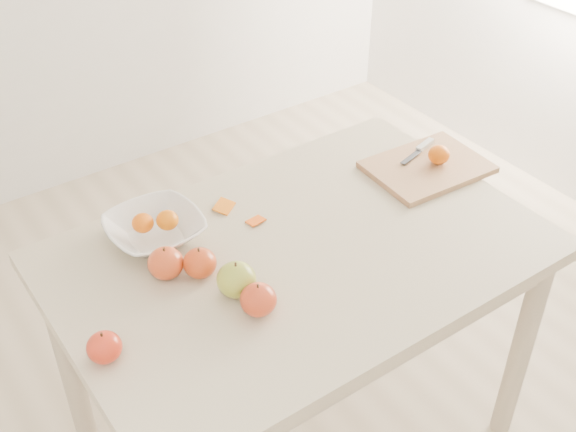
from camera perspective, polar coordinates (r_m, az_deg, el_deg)
table at (r=1.86m, az=0.89°, el=-4.93°), size 1.20×0.80×0.75m
cutting_board at (r=2.11m, az=10.94°, el=3.82°), size 0.34×0.26×0.02m
board_tangerine at (r=2.11m, az=11.83°, el=4.76°), size 0.06×0.06×0.05m
fruit_bowl at (r=1.84m, az=-10.48°, el=-1.05°), size 0.24×0.24×0.06m
bowl_tangerine_near at (r=1.82m, az=-11.40°, el=-0.54°), size 0.05×0.05×0.05m
bowl_tangerine_far at (r=1.82m, az=-9.51°, el=-0.32°), size 0.06×0.06×0.05m
orange_peel_a at (r=1.93m, az=-5.07°, el=0.66°), size 0.07×0.07×0.01m
orange_peel_b at (r=1.88m, az=-2.56°, el=-0.44°), size 0.05×0.04×0.01m
paring_knife at (r=2.17m, az=10.59°, el=5.39°), size 0.17×0.07×0.01m
apple_green at (r=1.65m, az=-4.10°, el=-5.03°), size 0.09×0.09×0.08m
apple_red_d at (r=1.55m, az=-14.31°, el=-10.01°), size 0.07×0.07×0.07m
apple_red_b at (r=1.71m, az=-6.98°, el=-3.71°), size 0.08×0.08×0.07m
apple_red_a at (r=1.71m, az=-9.64°, el=-3.70°), size 0.09×0.09×0.08m
apple_red_c at (r=1.60m, az=-2.36°, el=-6.62°), size 0.08×0.08×0.07m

